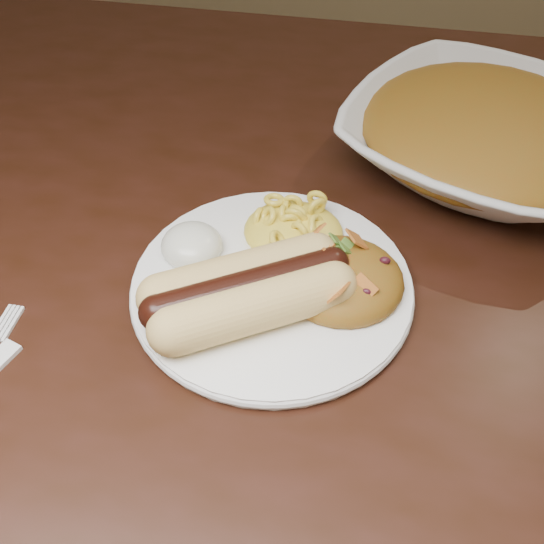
# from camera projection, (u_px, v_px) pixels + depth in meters

# --- Properties ---
(table) EXTENTS (1.60, 0.90, 0.75)m
(table) POSITION_uv_depth(u_px,v_px,m) (163.00, 300.00, 0.63)
(table) COLOR black
(table) RESTS_ON floor
(plate) EXTENTS (0.29, 0.29, 0.01)m
(plate) POSITION_uv_depth(u_px,v_px,m) (272.00, 286.00, 0.51)
(plate) COLOR white
(plate) RESTS_ON table
(hotdog) EXTENTS (0.13, 0.13, 0.04)m
(hotdog) POSITION_uv_depth(u_px,v_px,m) (248.00, 291.00, 0.48)
(hotdog) COLOR #EDC86F
(hotdog) RESTS_ON plate
(mac_and_cheese) EXTENTS (0.10, 0.10, 0.03)m
(mac_and_cheese) POSITION_uv_depth(u_px,v_px,m) (294.00, 221.00, 0.53)
(mac_and_cheese) COLOR yellow
(mac_and_cheese) RESTS_ON plate
(sour_cream) EXTENTS (0.07, 0.07, 0.03)m
(sour_cream) POSITION_uv_depth(u_px,v_px,m) (191.00, 239.00, 0.52)
(sour_cream) COLOR silver
(sour_cream) RESTS_ON plate
(taco_salad) EXTENTS (0.10, 0.09, 0.04)m
(taco_salad) POSITION_uv_depth(u_px,v_px,m) (342.00, 271.00, 0.49)
(taco_salad) COLOR #B02300
(taco_salad) RESTS_ON plate
(serving_bowl) EXTENTS (0.34, 0.34, 0.06)m
(serving_bowl) POSITION_uv_depth(u_px,v_px,m) (482.00, 141.00, 0.61)
(serving_bowl) COLOR silver
(serving_bowl) RESTS_ON table
(bowl_filling) EXTENTS (0.30, 0.30, 0.06)m
(bowl_filling) POSITION_uv_depth(u_px,v_px,m) (487.00, 124.00, 0.60)
(bowl_filling) COLOR #B02300
(bowl_filling) RESTS_ON serving_bowl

